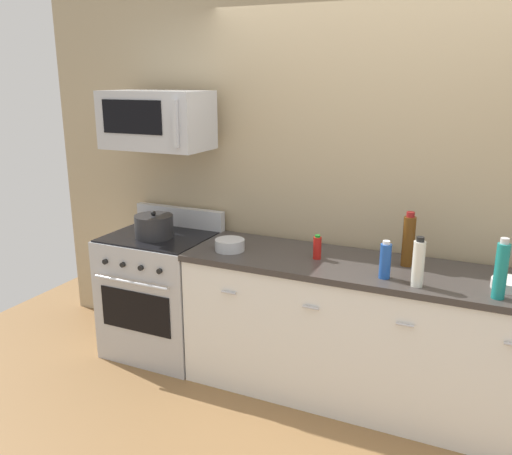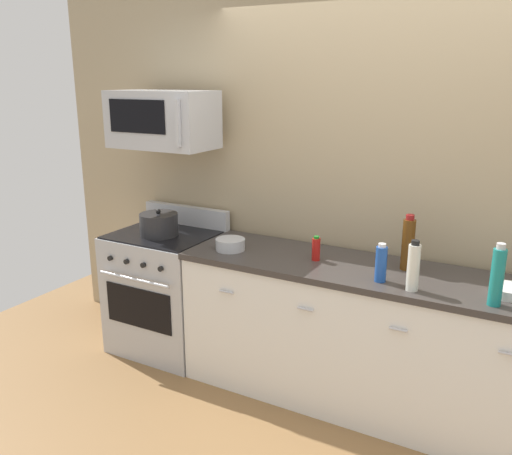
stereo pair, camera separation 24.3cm
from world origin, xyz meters
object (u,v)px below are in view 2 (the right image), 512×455
at_px(range_oven, 167,290).
at_px(microwave, 163,119).
at_px(bottle_sparkling_teal, 497,276).
at_px(stockpot, 159,224).
at_px(bottle_soda_blue, 381,264).
at_px(bottle_vinegar_white, 413,267).
at_px(bottle_wine_amber, 408,244).
at_px(bowl_white_ceramic, 509,291).
at_px(bowl_steel_prep, 230,244).
at_px(bottle_hot_sauce_red, 316,249).

distance_m(range_oven, microwave, 1.28).
relative_size(bottle_sparkling_teal, stockpot, 1.19).
xyz_separation_m(microwave, bottle_soda_blue, (1.68, -0.22, -0.72)).
height_order(bottle_vinegar_white, bottle_wine_amber, bottle_wine_amber).
bearing_deg(bowl_white_ceramic, bowl_steel_prep, -178.56).
height_order(microwave, bowl_steel_prep, microwave).
bearing_deg(stockpot, bottle_sparkling_teal, -4.11).
bearing_deg(bottle_hot_sauce_red, bowl_steel_prep, -172.00).
relative_size(bottle_vinegar_white, bowl_white_ceramic, 1.42).
bearing_deg(bottle_sparkling_teal, bottle_vinegar_white, -179.71).
relative_size(bottle_hot_sauce_red, bottle_vinegar_white, 0.55).
height_order(bowl_white_ceramic, stockpot, stockpot).
distance_m(microwave, bottle_sparkling_teal, 2.40).
height_order(bottle_wine_amber, bowl_white_ceramic, bottle_wine_amber).
distance_m(microwave, stockpot, 0.75).
relative_size(bottle_soda_blue, bottle_wine_amber, 0.66).
distance_m(microwave, bowl_white_ceramic, 2.48).
bearing_deg(bottle_hot_sauce_red, bottle_soda_blue, -19.42).
xyz_separation_m(range_oven, microwave, (0.00, 0.04, 1.28)).
xyz_separation_m(bowl_white_ceramic, bowl_steel_prep, (-1.71, -0.04, 0.01)).
relative_size(range_oven, bottle_wine_amber, 3.15).
xyz_separation_m(bottle_soda_blue, bottle_vinegar_white, (0.19, -0.05, 0.03)).
xyz_separation_m(bottle_sparkling_teal, bottle_vinegar_white, (-0.41, -0.00, -0.02)).
xyz_separation_m(bottle_vinegar_white, stockpot, (-1.87, 0.17, -0.05)).
height_order(range_oven, bowl_steel_prep, range_oven).
bearing_deg(range_oven, bowl_white_ceramic, -1.18).
xyz_separation_m(bottle_hot_sauce_red, bottle_vinegar_white, (0.65, -0.21, 0.06)).
bearing_deg(bottle_sparkling_teal, stockpot, 175.89).
distance_m(bottle_sparkling_teal, stockpot, 2.29).
bearing_deg(microwave, bowl_white_ceramic, -2.28).
distance_m(microwave, bottle_soda_blue, 1.84).
relative_size(bottle_hot_sauce_red, bowl_white_ceramic, 0.79).
bearing_deg(microwave, bowl_steel_prep, -12.12).
bearing_deg(bottle_soda_blue, stockpot, 175.96).
bearing_deg(bottle_hot_sauce_red, bottle_wine_amber, 11.36).
height_order(range_oven, bottle_vinegar_white, bottle_vinegar_white).
relative_size(range_oven, stockpot, 3.86).
bearing_deg(bottle_wine_amber, bottle_soda_blue, -106.61).
xyz_separation_m(bottle_hot_sauce_red, bottle_wine_amber, (0.54, 0.11, 0.09)).
height_order(microwave, bottle_soda_blue, microwave).
bearing_deg(bottle_sparkling_teal, bottle_wine_amber, 148.70).
bearing_deg(bottle_soda_blue, microwave, 172.65).
relative_size(bottle_soda_blue, bottle_vinegar_white, 0.79).
relative_size(bottle_hot_sauce_red, stockpot, 0.57).
height_order(bottle_soda_blue, bowl_steel_prep, bottle_soda_blue).
distance_m(bottle_hot_sauce_red, bottle_vinegar_white, 0.69).
bearing_deg(stockpot, bottle_wine_amber, 4.98).
relative_size(bottle_wine_amber, bowl_white_ceramic, 1.71).
bearing_deg(bowl_white_ceramic, bottle_hot_sauce_red, 178.00).
relative_size(bottle_sparkling_teal, bowl_white_ceramic, 1.65).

